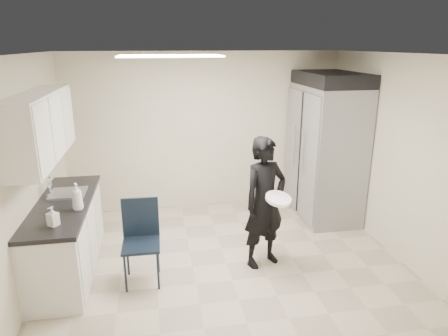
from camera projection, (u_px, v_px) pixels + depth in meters
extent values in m
plane|color=tan|center=(226.00, 263.00, 5.14)|extent=(4.50, 4.50, 0.00)
plane|color=silver|center=(227.00, 54.00, 4.36)|extent=(4.50, 4.50, 0.00)
plane|color=beige|center=(205.00, 132.00, 6.63)|extent=(4.50, 0.00, 4.50)
plane|color=beige|center=(25.00, 178.00, 4.38)|extent=(0.00, 4.00, 4.00)
plane|color=beige|center=(399.00, 158.00, 5.13)|extent=(0.00, 4.00, 4.00)
cube|color=white|center=(170.00, 56.00, 4.65)|extent=(1.20, 0.60, 0.02)
cube|color=silver|center=(67.00, 238.00, 4.88)|extent=(0.60, 1.90, 0.86)
cube|color=black|center=(63.00, 204.00, 4.74)|extent=(0.64, 1.95, 0.05)
cube|color=gray|center=(69.00, 197.00, 4.99)|extent=(0.42, 0.40, 0.14)
cylinder|color=silver|center=(50.00, 187.00, 4.91)|extent=(0.02, 0.02, 0.24)
cube|color=silver|center=(41.00, 127.00, 4.44)|extent=(0.35, 1.80, 0.75)
cube|color=black|center=(59.00, 125.00, 5.57)|extent=(0.22, 0.30, 0.35)
cube|color=yellow|center=(30.00, 182.00, 4.50)|extent=(0.00, 0.12, 0.07)
cube|color=yellow|center=(35.00, 179.00, 4.70)|extent=(0.00, 0.12, 0.07)
cube|color=gray|center=(326.00, 153.00, 6.33)|extent=(0.80, 1.35, 2.10)
cube|color=black|center=(331.00, 79.00, 5.99)|extent=(0.80, 1.35, 0.20)
cube|color=black|center=(141.00, 245.00, 4.61)|extent=(0.44, 0.44, 0.96)
imported|color=black|center=(265.00, 203.00, 4.92)|extent=(0.72, 0.61, 1.66)
cylinder|color=white|center=(278.00, 199.00, 4.68)|extent=(0.40, 0.40, 0.04)
imported|color=silver|center=(77.00, 196.00, 4.48)|extent=(0.16, 0.16, 0.31)
imported|color=#B5B4C1|center=(53.00, 216.00, 4.09)|extent=(0.13, 0.13, 0.21)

